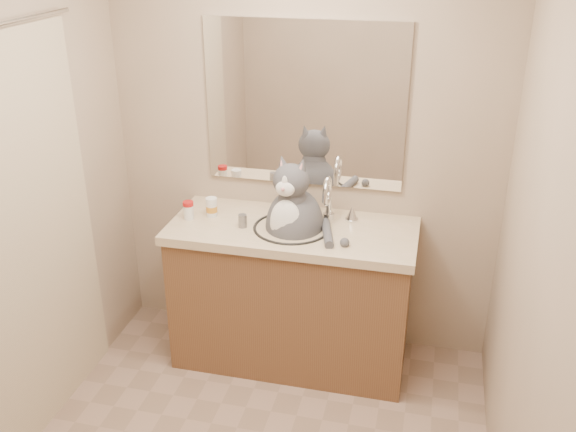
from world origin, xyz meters
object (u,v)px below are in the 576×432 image
object	(u,v)px
cat	(294,221)
pill_bottle_orange	(212,207)
pill_bottle_redcap	(188,210)
grey_canister	(243,221)

from	to	relation	value
cat	pill_bottle_orange	size ratio (longest dim) A/B	5.79
cat	pill_bottle_orange	world-z (taller)	cat
cat	pill_bottle_orange	distance (m)	0.48
cat	pill_bottle_redcap	world-z (taller)	cat
pill_bottle_redcap	grey_canister	world-z (taller)	pill_bottle_redcap
pill_bottle_orange	grey_canister	world-z (taller)	pill_bottle_orange
cat	grey_canister	distance (m)	0.28
pill_bottle_redcap	pill_bottle_orange	distance (m)	0.13
pill_bottle_redcap	grey_canister	distance (m)	0.32
cat	pill_bottle_redcap	bearing A→B (deg)	-167.09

